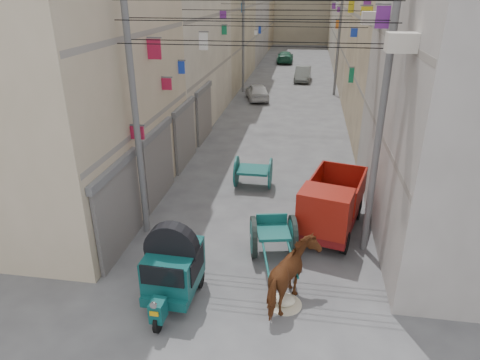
% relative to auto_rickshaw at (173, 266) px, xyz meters
% --- Properties ---
extents(building_row_left, '(8.00, 62.00, 14.00)m').
position_rel_auto_rickshaw_xyz_m(building_row_left, '(-6.37, 31.35, 5.45)').
color(building_row_left, '#B9A58C').
rests_on(building_row_left, ground).
extents(building_row_right, '(8.00, 62.00, 14.00)m').
position_rel_auto_rickshaw_xyz_m(building_row_right, '(9.62, 31.35, 5.45)').
color(building_row_right, '#A6A09B').
rests_on(building_row_right, ground).
extents(shutters_left, '(0.18, 14.40, 2.88)m').
position_rel_auto_rickshaw_xyz_m(shutters_left, '(-2.30, 7.60, 0.49)').
color(shutters_left, '#46464B').
rests_on(shutters_left, ground).
extents(signboards, '(8.22, 40.52, 5.67)m').
position_rel_auto_rickshaw_xyz_m(signboards, '(1.61, 18.88, 2.43)').
color(signboards, '#752791').
rests_on(signboards, ground).
extents(utility_poles, '(7.40, 22.20, 8.00)m').
position_rel_auto_rickshaw_xyz_m(utility_poles, '(1.62, 14.22, 3.00)').
color(utility_poles, '#5B5B5D').
rests_on(utility_poles, ground).
extents(overhead_cables, '(7.40, 22.52, 1.12)m').
position_rel_auto_rickshaw_xyz_m(overhead_cables, '(1.62, 11.62, 5.76)').
color(overhead_cables, black).
rests_on(overhead_cables, ground).
extents(auto_rickshaw, '(1.43, 2.44, 1.71)m').
position_rel_auto_rickshaw_xyz_m(auto_rickshaw, '(0.00, 0.00, 0.00)').
color(auto_rickshaw, black).
rests_on(auto_rickshaw, ground).
extents(tonga_cart, '(1.65, 3.03, 1.30)m').
position_rel_auto_rickshaw_xyz_m(tonga_cart, '(2.40, 2.43, -0.33)').
color(tonga_cart, black).
rests_on(tonga_cart, ground).
extents(mini_truck, '(2.43, 3.87, 2.02)m').
position_rel_auto_rickshaw_xyz_m(mini_truck, '(4.11, 3.81, -0.04)').
color(mini_truck, black).
rests_on(mini_truck, ground).
extents(second_cart, '(1.49, 1.32, 1.31)m').
position_rel_auto_rickshaw_xyz_m(second_cart, '(1.16, 7.30, -0.31)').
color(second_cart, '#124F4C').
rests_on(second_cart, ground).
extents(feed_sack, '(0.57, 0.45, 0.28)m').
position_rel_auto_rickshaw_xyz_m(feed_sack, '(2.91, 0.18, -0.86)').
color(feed_sack, beige).
rests_on(feed_sack, ground).
extents(horse, '(1.51, 2.21, 1.71)m').
position_rel_auto_rickshaw_xyz_m(horse, '(3.07, 0.22, -0.15)').
color(horse, brown).
rests_on(horse, ground).
extents(distant_car_white, '(2.36, 3.84, 1.22)m').
position_rel_auto_rickshaw_xyz_m(distant_car_white, '(-0.54, 22.74, -0.39)').
color(distant_car_white, silver).
rests_on(distant_car_white, ground).
extents(distant_car_grey, '(1.45, 3.80, 1.24)m').
position_rel_auto_rickshaw_xyz_m(distant_car_grey, '(2.65, 30.49, -0.39)').
color(distant_car_grey, '#515653').
rests_on(distant_car_grey, ground).
extents(distant_car_green, '(1.78, 4.27, 1.23)m').
position_rel_auto_rickshaw_xyz_m(distant_car_green, '(0.44, 40.93, -0.39)').
color(distant_car_green, '#1E573F').
rests_on(distant_car_green, ground).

